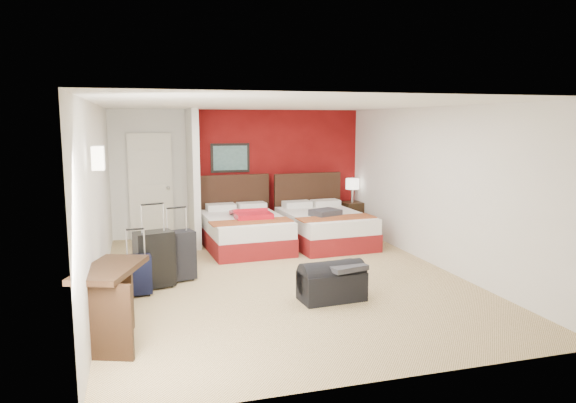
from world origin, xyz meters
name	(u,v)px	position (x,y,z in m)	size (l,w,h in m)	color
ground	(283,277)	(0.00, 0.00, 0.00)	(6.50, 6.50, 0.00)	#D3B982
room_walls	(176,185)	(-1.40, 1.42, 1.26)	(5.02, 6.52, 2.50)	silver
red_accent_panel	(276,171)	(0.75, 3.23, 1.25)	(3.50, 0.04, 2.50)	maroon
partition_wall	(193,177)	(-1.00, 2.61, 1.25)	(0.12, 1.20, 2.50)	silver
entry_door	(151,187)	(-1.75, 3.20, 1.02)	(0.82, 0.06, 2.05)	silver
bed_left	(245,232)	(-0.18, 1.95, 0.29)	(1.36, 1.95, 0.58)	white
bed_right	(325,228)	(1.33, 1.88, 0.29)	(1.36, 1.95, 0.58)	white
red_suitcase_open	(251,214)	(-0.08, 1.85, 0.64)	(0.63, 0.87, 0.11)	red
jacket_bundle	(325,213)	(1.23, 1.58, 0.64)	(0.49, 0.39, 0.12)	#37373C
nightstand	(352,216)	(2.30, 2.87, 0.30)	(0.43, 0.43, 0.60)	black
table_lamp	(352,190)	(2.30, 2.87, 0.85)	(0.28, 0.28, 0.49)	silver
suitcase_black	(154,261)	(-1.82, 0.04, 0.38)	(0.50, 0.32, 0.76)	black
suitcase_charcoal	(178,257)	(-1.49, 0.27, 0.35)	(0.47, 0.29, 0.69)	black
suitcase_navy	(137,277)	(-2.06, -0.24, 0.25)	(0.37, 0.22, 0.51)	black
duffel_bag	(332,284)	(0.33, -1.11, 0.21)	(0.82, 0.44, 0.41)	black
jacket_draped	(344,266)	(0.48, -1.16, 0.45)	(0.48, 0.41, 0.06)	#343438
desk	(112,305)	(-2.31, -1.73, 0.41)	(0.49, 0.98, 0.82)	black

